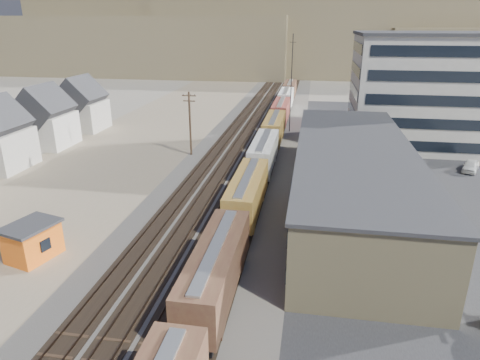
% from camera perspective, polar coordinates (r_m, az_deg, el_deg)
% --- Properties ---
extents(ground, '(300.00, 300.00, 0.00)m').
position_cam_1_polar(ground, '(30.81, -12.93, -20.68)').
color(ground, '#6B6356').
rests_on(ground, ground).
extents(ballast_bed, '(18.00, 200.00, 0.06)m').
position_cam_1_polar(ballast_bed, '(74.59, 1.50, 4.85)').
color(ballast_bed, '#4C4742').
rests_on(ballast_bed, ground).
extents(dirt_yard, '(24.00, 180.00, 0.03)m').
position_cam_1_polar(dirt_yard, '(71.04, -15.92, 3.25)').
color(dirt_yard, '#756850').
rests_on(dirt_yard, ground).
extents(asphalt_lot, '(26.00, 120.00, 0.04)m').
position_cam_1_polar(asphalt_lot, '(60.76, 20.33, -0.13)').
color(asphalt_lot, '#232326').
rests_on(asphalt_lot, ground).
extents(rail_tracks, '(11.40, 200.00, 0.24)m').
position_cam_1_polar(rail_tracks, '(74.64, 1.08, 4.93)').
color(rail_tracks, black).
rests_on(rail_tracks, ground).
extents(freight_train, '(3.00, 119.74, 4.46)m').
position_cam_1_polar(freight_train, '(67.22, 3.94, 5.51)').
color(freight_train, black).
rests_on(freight_train, ground).
extents(warehouse, '(12.40, 40.40, 7.25)m').
position_cam_1_polar(warehouse, '(49.19, 14.74, 0.29)').
color(warehouse, tan).
rests_on(warehouse, ground).
extents(office_tower, '(22.60, 18.60, 18.45)m').
position_cam_1_polar(office_tower, '(78.89, 23.05, 10.98)').
color(office_tower, '#9E998E').
rests_on(office_tower, ground).
extents(utility_pole_north, '(2.20, 0.32, 10.00)m').
position_cam_1_polar(utility_pole_north, '(67.46, -6.68, 7.66)').
color(utility_pole_north, '#382619').
rests_on(utility_pole_north, ground).
extents(radio_mast, '(1.20, 0.16, 18.00)m').
position_cam_1_polar(radio_mast, '(81.98, 6.84, 12.62)').
color(radio_mast, black).
rests_on(radio_mast, ground).
extents(hills_north, '(265.00, 80.00, 32.00)m').
position_cam_1_polar(hills_north, '(189.43, 7.00, 18.45)').
color(hills_north, brown).
rests_on(hills_north, ground).
extents(maintenance_shed, '(4.58, 5.30, 3.33)m').
position_cam_1_polar(maintenance_shed, '(42.54, -25.94, -7.30)').
color(maintenance_shed, orange).
rests_on(maintenance_shed, ground).
extents(parked_car_blue, '(3.88, 5.95, 1.52)m').
position_cam_1_polar(parked_car_blue, '(80.10, 21.53, 5.05)').
color(parked_car_blue, navy).
rests_on(parked_car_blue, ground).
extents(parked_car_far, '(3.52, 4.87, 1.54)m').
position_cam_1_polar(parked_car_far, '(68.77, 28.39, 1.64)').
color(parked_car_far, silver).
rests_on(parked_car_far, ground).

